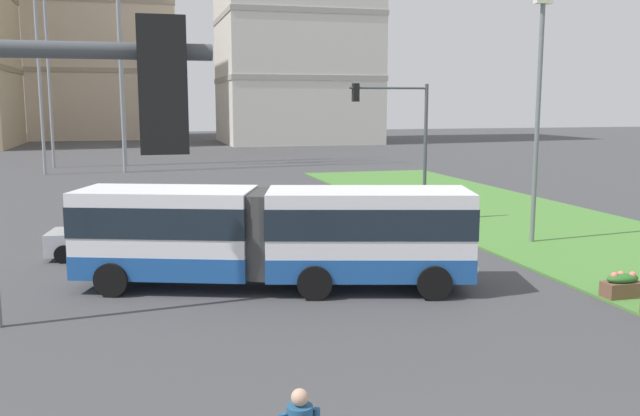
# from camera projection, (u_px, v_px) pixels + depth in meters

# --- Properties ---
(articulated_bus) EXTENTS (11.99, 5.85, 3.00)m
(articulated_bus) POSITION_uv_depth(u_px,v_px,m) (274.00, 234.00, 20.59)
(articulated_bus) COLOR white
(articulated_bus) RESTS_ON ground
(car_silver_hatch) EXTENTS (4.61, 2.50, 1.58)m
(car_silver_hatch) POSITION_uv_depth(u_px,v_px,m) (111.00, 236.00, 24.93)
(car_silver_hatch) COLOR #B7BABF
(car_silver_hatch) RESTS_ON ground
(flower_planter_3) EXTENTS (1.10, 0.56, 0.74)m
(flower_planter_3) POSITION_uv_depth(u_px,v_px,m) (622.00, 285.00, 19.48)
(flower_planter_3) COLOR brown
(flower_planter_3) RESTS_ON grass_median
(traffic_light_far_right) EXTENTS (3.77, 0.28, 6.41)m
(traffic_light_far_right) POSITION_uv_depth(u_px,v_px,m) (402.00, 129.00, 31.05)
(traffic_light_far_right) COLOR #474C51
(traffic_light_far_right) RESTS_ON ground
(streetlight_median) EXTENTS (0.70, 0.28, 9.47)m
(streetlight_median) POSITION_uv_depth(u_px,v_px,m) (538.00, 112.00, 26.58)
(streetlight_median) COLOR slate
(streetlight_median) RESTS_ON ground
(apartment_tower_westcentre) EXTENTS (21.58, 17.55, 39.73)m
(apartment_tower_westcentre) POSITION_uv_depth(u_px,v_px,m) (101.00, 10.00, 106.61)
(apartment_tower_westcentre) COLOR #C6B299
(apartment_tower_westcentre) RESTS_ON ground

